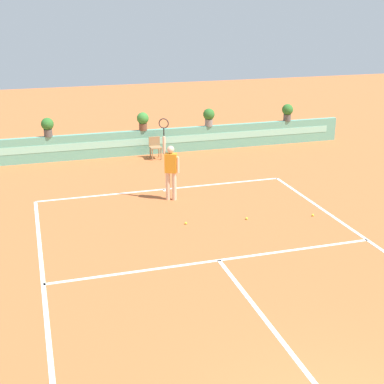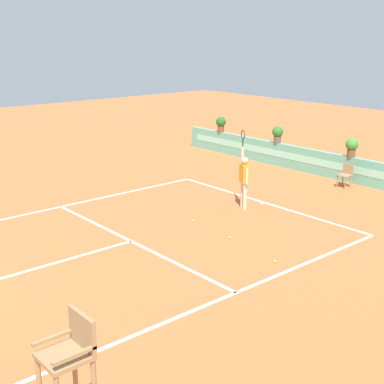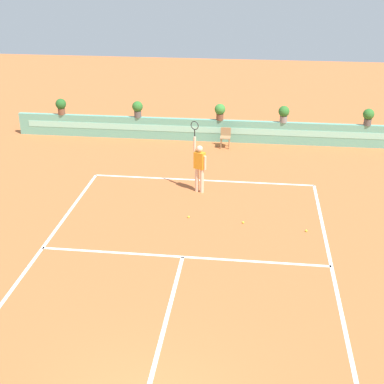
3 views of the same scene
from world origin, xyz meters
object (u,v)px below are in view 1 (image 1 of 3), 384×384
(tennis_player, at_px, (171,168))
(tennis_ball_by_sideline, at_px, (313,215))
(potted_plant_left, at_px, (48,126))
(potted_plant_right, at_px, (209,116))
(potted_plant_far_right, at_px, (287,111))
(potted_plant_centre, at_px, (143,120))
(ball_kid_chair, at_px, (155,147))
(tennis_ball_near_baseline, at_px, (186,223))
(tennis_ball_mid_court, at_px, (247,218))

(tennis_player, relative_size, tennis_ball_by_sideline, 38.01)
(potted_plant_left, bearing_deg, potted_plant_right, 0.00)
(tennis_player, bearing_deg, potted_plant_far_right, 39.71)
(tennis_player, distance_m, potted_plant_right, 6.34)
(potted_plant_right, height_order, potted_plant_centre, same)
(tennis_player, xyz_separation_m, potted_plant_centre, (0.31, 5.53, 0.36))
(potted_plant_left, distance_m, potted_plant_far_right, 10.04)
(tennis_player, bearing_deg, ball_kid_chair, 82.61)
(tennis_player, relative_size, potted_plant_left, 3.57)
(tennis_player, distance_m, tennis_ball_by_sideline, 4.51)
(ball_kid_chair, height_order, tennis_ball_near_baseline, ball_kid_chair)
(tennis_ball_near_baseline, bearing_deg, potted_plant_centre, 86.76)
(potted_plant_far_right, bearing_deg, potted_plant_right, 180.00)
(tennis_ball_mid_court, bearing_deg, potted_plant_centre, 99.74)
(potted_plant_left, height_order, potted_plant_centre, same)
(potted_plant_centre, bearing_deg, ball_kid_chair, -66.94)
(tennis_player, distance_m, potted_plant_far_right, 8.66)
(tennis_ball_mid_court, xyz_separation_m, potted_plant_centre, (-1.33, 7.76, 1.38))
(tennis_ball_near_baseline, xyz_separation_m, potted_plant_far_right, (6.77, 7.59, 1.38))
(potted_plant_far_right, bearing_deg, potted_plant_centre, 180.00)
(tennis_ball_by_sideline, xyz_separation_m, potted_plant_left, (-6.97, 8.08, 1.38))
(tennis_player, bearing_deg, potted_plant_centre, 86.78)
(potted_plant_far_right, relative_size, potted_plant_centre, 1.00)
(ball_kid_chair, relative_size, tennis_player, 0.33)
(potted_plant_left, relative_size, potted_plant_far_right, 1.00)
(tennis_ball_mid_court, height_order, potted_plant_far_right, potted_plant_far_right)
(tennis_player, height_order, tennis_ball_by_sideline, tennis_player)
(tennis_ball_mid_court, height_order, potted_plant_right, potted_plant_right)
(ball_kid_chair, xyz_separation_m, tennis_ball_by_sideline, (2.96, -7.35, -0.44))
(potted_plant_left, bearing_deg, tennis_ball_mid_court, -57.06)
(ball_kid_chair, xyz_separation_m, tennis_player, (-0.62, -4.80, 0.57))
(tennis_ball_near_baseline, xyz_separation_m, tennis_ball_by_sideline, (3.70, -0.48, 0.00))
(potted_plant_right, xyz_separation_m, potted_plant_far_right, (3.57, 0.00, 0.00))
(ball_kid_chair, relative_size, potted_plant_far_right, 1.17)
(potted_plant_far_right, bearing_deg, tennis_ball_near_baseline, -131.73)
(potted_plant_left, xyz_separation_m, potted_plant_far_right, (10.04, 0.00, 0.00))
(ball_kid_chair, relative_size, tennis_ball_mid_court, 12.50)
(ball_kid_chair, height_order, tennis_player, tennis_player)
(tennis_ball_near_baseline, height_order, potted_plant_left, potted_plant_left)
(tennis_ball_near_baseline, relative_size, tennis_ball_mid_court, 1.00)
(tennis_ball_near_baseline, distance_m, potted_plant_centre, 7.73)
(ball_kid_chair, height_order, potted_plant_centre, potted_plant_centre)
(potted_plant_right, bearing_deg, ball_kid_chair, -163.46)
(tennis_ball_mid_court, relative_size, potted_plant_left, 0.09)
(potted_plant_far_right, height_order, potted_plant_centre, same)
(potted_plant_left, bearing_deg, potted_plant_centre, 0.00)
(tennis_ball_mid_court, bearing_deg, tennis_player, 126.34)
(tennis_ball_by_sideline, relative_size, potted_plant_centre, 0.09)
(tennis_ball_by_sideline, bearing_deg, potted_plant_left, 130.79)
(tennis_player, height_order, tennis_ball_mid_court, tennis_player)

